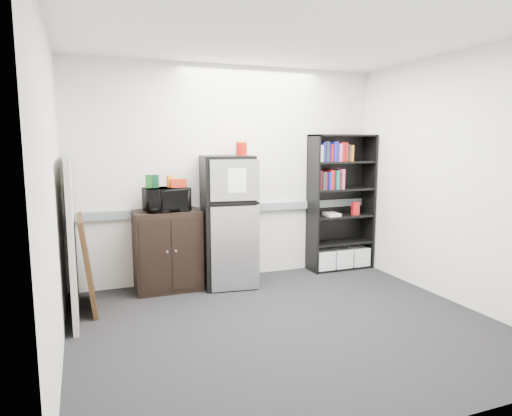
# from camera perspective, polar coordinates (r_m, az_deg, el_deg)

# --- Properties ---
(floor) EXTENTS (4.00, 4.00, 0.00)m
(floor) POSITION_cam_1_polar(r_m,az_deg,el_deg) (4.55, 3.93, -14.42)
(floor) COLOR black
(floor) RESTS_ON ground
(wall_back) EXTENTS (4.00, 0.02, 2.70)m
(wall_back) POSITION_cam_1_polar(r_m,az_deg,el_deg) (5.84, -3.22, 4.31)
(wall_back) COLOR silver
(wall_back) RESTS_ON floor
(wall_right) EXTENTS (0.02, 3.50, 2.70)m
(wall_right) POSITION_cam_1_polar(r_m,az_deg,el_deg) (5.38, 23.81, 3.27)
(wall_right) COLOR silver
(wall_right) RESTS_ON floor
(wall_left) EXTENTS (0.02, 3.50, 2.70)m
(wall_left) POSITION_cam_1_polar(r_m,az_deg,el_deg) (3.82, -24.14, 1.46)
(wall_left) COLOR silver
(wall_left) RESTS_ON floor
(ceiling) EXTENTS (4.00, 3.50, 0.02)m
(ceiling) POSITION_cam_1_polar(r_m,az_deg,el_deg) (4.30, 4.32, 20.95)
(ceiling) COLOR white
(ceiling) RESTS_ON wall_back
(electrical_raceway) EXTENTS (3.92, 0.05, 0.10)m
(electrical_raceway) POSITION_cam_1_polar(r_m,az_deg,el_deg) (5.86, -3.10, -0.10)
(electrical_raceway) COLOR slate
(electrical_raceway) RESTS_ON wall_back
(wall_note) EXTENTS (0.14, 0.00, 0.10)m
(wall_note) POSITION_cam_1_polar(r_m,az_deg,el_deg) (5.73, -6.57, 6.19)
(wall_note) COLOR white
(wall_note) RESTS_ON wall_back
(bookshelf) EXTENTS (0.90, 0.34, 1.85)m
(bookshelf) POSITION_cam_1_polar(r_m,az_deg,el_deg) (6.36, 10.55, 0.56)
(bookshelf) COLOR black
(bookshelf) RESTS_ON floor
(cubicle_partition) EXTENTS (0.06, 1.30, 1.62)m
(cubicle_partition) POSITION_cam_1_polar(r_m,az_deg,el_deg) (4.97, -22.01, -3.27)
(cubicle_partition) COLOR gray
(cubicle_partition) RESTS_ON floor
(cabinet) EXTENTS (0.76, 0.51, 0.95)m
(cabinet) POSITION_cam_1_polar(r_m,az_deg,el_deg) (5.53, -10.99, -5.23)
(cabinet) COLOR black
(cabinet) RESTS_ON floor
(microwave) EXTENTS (0.53, 0.40, 0.27)m
(microwave) POSITION_cam_1_polar(r_m,az_deg,el_deg) (5.40, -11.14, 1.07)
(microwave) COLOR black
(microwave) RESTS_ON cabinet
(snack_box_a) EXTENTS (0.08, 0.07, 0.15)m
(snack_box_a) POSITION_cam_1_polar(r_m,az_deg,el_deg) (5.39, -13.25, 3.25)
(snack_box_a) COLOR #17531B
(snack_box_a) RESTS_ON microwave
(snack_box_b) EXTENTS (0.08, 0.07, 0.15)m
(snack_box_b) POSITION_cam_1_polar(r_m,az_deg,el_deg) (5.40, -12.43, 3.29)
(snack_box_b) COLOR #0E3D23
(snack_box_b) RESTS_ON microwave
(snack_box_c) EXTENTS (0.08, 0.07, 0.14)m
(snack_box_c) POSITION_cam_1_polar(r_m,az_deg,el_deg) (5.43, -10.67, 3.31)
(snack_box_c) COLOR orange
(snack_box_c) RESTS_ON microwave
(snack_bag) EXTENTS (0.20, 0.14, 0.10)m
(snack_bag) POSITION_cam_1_polar(r_m,az_deg,el_deg) (5.40, -9.61, 3.10)
(snack_bag) COLOR red
(snack_bag) RESTS_ON microwave
(refrigerator) EXTENTS (0.66, 0.69, 1.59)m
(refrigerator) POSITION_cam_1_polar(r_m,az_deg,el_deg) (5.55, -3.58, -1.68)
(refrigerator) COLOR black
(refrigerator) RESTS_ON floor
(coffee_can) EXTENTS (0.14, 0.14, 0.19)m
(coffee_can) POSITION_cam_1_polar(r_m,az_deg,el_deg) (5.67, -1.83, 7.59)
(coffee_can) COLOR #9D0F07
(coffee_can) RESTS_ON refrigerator
(framed_poster) EXTENTS (0.15, 0.77, 0.99)m
(framed_poster) POSITION_cam_1_polar(r_m,az_deg,el_deg) (5.13, -20.32, -6.45)
(framed_poster) COLOR black
(framed_poster) RESTS_ON floor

